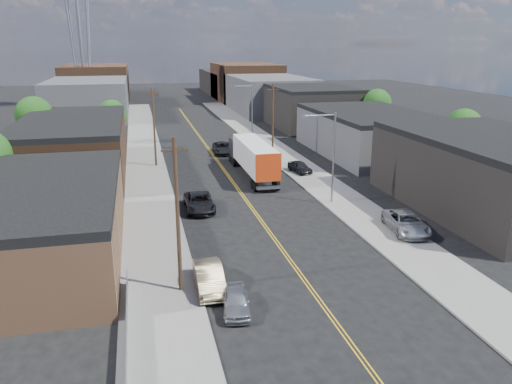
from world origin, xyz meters
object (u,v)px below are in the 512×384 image
car_left_b (209,278)px  car_right_lot_c (300,167)px  car_left_c (199,202)px  car_left_a (236,301)px  car_ahead_truck (223,148)px  car_right_lot_a (406,222)px  semi_truck (251,155)px

car_left_b → car_right_lot_c: car_left_b is taller
car_left_b → car_left_c: size_ratio=0.86×
car_left_a → car_left_c: 19.18m
car_right_lot_c → car_left_a: bearing=-125.8°
car_left_a → car_ahead_truck: size_ratio=0.68×
car_left_b → car_ahead_truck: (7.89, 40.88, -0.01)m
car_left_b → car_right_lot_a: size_ratio=0.86×
car_left_b → car_right_lot_a: bearing=20.3°
car_right_lot_a → car_ahead_truck: bearing=113.9°
car_left_c → car_right_lot_a: 18.87m
car_left_a → car_right_lot_a: 18.67m
car_right_lot_a → car_left_c: bearing=156.6°
car_left_b → car_left_c: (1.39, 16.09, -0.02)m
car_left_a → car_left_c: size_ratio=0.69×
semi_truck → car_ahead_truck: (-1.35, 12.79, -1.61)m
car_left_a → car_left_b: (-1.14, 3.09, 0.14)m
semi_truck → car_ahead_truck: semi_truck is taller
car_right_lot_a → car_ahead_truck: (-9.50, 34.80, -0.14)m
car_left_a → car_right_lot_c: 33.42m
car_right_lot_a → car_ahead_truck: size_ratio=0.99×
car_left_c → car_right_lot_c: size_ratio=1.42×
semi_truck → car_left_c: semi_truck is taller
semi_truck → car_left_a: size_ratio=4.09×
semi_truck → car_left_b: bearing=-107.9°
car_right_lot_a → car_left_a: bearing=-141.9°
car_left_a → car_left_b: bearing=117.4°
car_left_b → car_left_a: bearing=-68.8°
semi_truck → car_right_lot_c: size_ratio=3.98×
car_left_b → car_ahead_truck: car_left_b is taller
car_left_a → car_right_lot_c: car_right_lot_c is taller
car_left_b → car_right_lot_a: (17.39, 6.09, 0.14)m
car_right_lot_a → car_right_lot_c: bearing=104.8°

